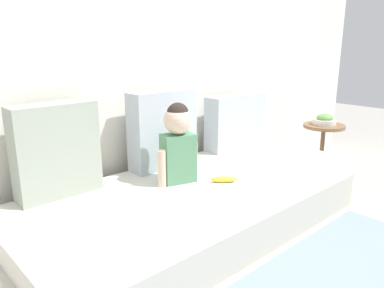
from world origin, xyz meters
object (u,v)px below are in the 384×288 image
Objects in this scene: couch at (198,208)px; side_table at (323,137)px; banana at (224,179)px; throw_pillow_center at (163,129)px; throw_pillow_left at (56,151)px; throw_pillow_right at (235,121)px; fruit_bowl at (325,120)px; toddler at (178,141)px.

couch is 1.68m from side_table.
throw_pillow_center is at bearing 99.67° from banana.
throw_pillow_left reaches higher than throw_pillow_right.
banana is at bearing -30.82° from throw_pillow_left.
throw_pillow_right is at bearing 160.96° from side_table.
fruit_bowl is (0.90, -0.31, -0.07)m from throw_pillow_right.
toddler is (0.65, -0.30, 0.00)m from throw_pillow_left.
toddler reaches higher than fruit_bowl.
toddler is (-0.11, -0.30, -0.00)m from throw_pillow_center.
throw_pillow_center is at bearing 0.00° from throw_pillow_left.
throw_pillow_left is 0.99× the size of throw_pillow_center.
throw_pillow_left is at bearing 180.00° from throw_pillow_center.
banana is 1.60m from side_table.
throw_pillow_left is 2.47m from side_table.
side_table is at bearing 7.05° from banana.
toddler is 1.00× the size of side_table.
couch is 4.60× the size of throw_pillow_left.
throw_pillow_center is (0.77, 0.00, 0.00)m from throw_pillow_left.
throw_pillow_center is at bearing 180.00° from throw_pillow_right.
couch is 0.28m from banana.
throw_pillow_right is (1.53, 0.00, -0.05)m from throw_pillow_left.
couch is 4.87× the size of toddler.
throw_pillow_left is (-0.77, 0.36, 0.47)m from couch.
toddler is 2.98× the size of banana.
throw_pillow_center is 3.19× the size of banana.
throw_pillow_center is 0.77m from throw_pillow_right.
fruit_bowl is (0.00, -0.00, 0.16)m from side_table.
throw_pillow_left is 2.46m from fruit_bowl.
fruit_bowl is (1.67, 0.05, 0.35)m from couch.
toddler is 2.38× the size of fruit_bowl.
fruit_bowl is (2.44, -0.31, -0.12)m from throw_pillow_left.
fruit_bowl reaches higher than side_table.
throw_pillow_center is 1.07× the size of side_table.
toddler is 1.79m from fruit_bowl.
side_table is (1.58, 0.20, -0.03)m from banana.
fruit_bowl is at bearing -19.04° from throw_pillow_right.
fruit_bowl is at bearing -7.30° from throw_pillow_left.
toddler is at bearing 179.53° from fruit_bowl.
toddler is at bearing -161.28° from throw_pillow_right.
toddler is at bearing 179.53° from side_table.
toddler reaches higher than throw_pillow_right.
throw_pillow_center is 1.70m from fruit_bowl.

